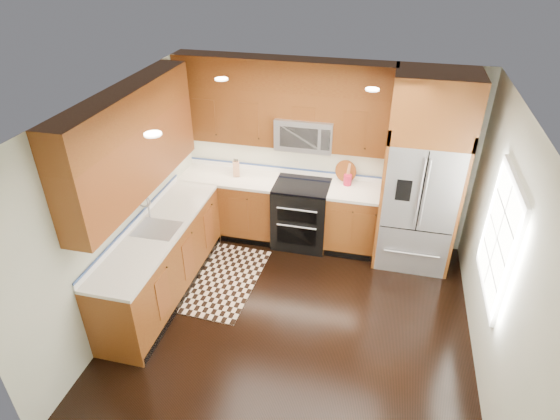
% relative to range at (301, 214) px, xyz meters
% --- Properties ---
extents(ground, '(4.00, 4.00, 0.00)m').
position_rel_range_xyz_m(ground, '(0.25, -1.67, -0.47)').
color(ground, black).
rests_on(ground, ground).
extents(wall_back, '(4.00, 0.02, 2.60)m').
position_rel_range_xyz_m(wall_back, '(0.25, 0.33, 0.83)').
color(wall_back, beige).
rests_on(wall_back, ground).
extents(wall_left, '(0.02, 4.00, 2.60)m').
position_rel_range_xyz_m(wall_left, '(-1.75, -1.67, 0.83)').
color(wall_left, beige).
rests_on(wall_left, ground).
extents(wall_right, '(0.02, 4.00, 2.60)m').
position_rel_range_xyz_m(wall_right, '(2.25, -1.67, 0.83)').
color(wall_right, beige).
rests_on(wall_right, ground).
extents(window, '(0.04, 1.10, 1.30)m').
position_rel_range_xyz_m(window, '(2.23, -1.47, 0.93)').
color(window, white).
rests_on(window, ground).
extents(base_cabinets, '(2.85, 3.00, 0.90)m').
position_rel_range_xyz_m(base_cabinets, '(-0.98, -0.77, -0.02)').
color(base_cabinets, brown).
rests_on(base_cabinets, ground).
extents(countertop, '(2.86, 3.01, 0.04)m').
position_rel_range_xyz_m(countertop, '(-0.84, -0.65, 0.45)').
color(countertop, silver).
rests_on(countertop, base_cabinets).
extents(upper_cabinets, '(2.85, 3.00, 1.15)m').
position_rel_range_xyz_m(upper_cabinets, '(-0.90, -0.58, 1.56)').
color(upper_cabinets, brown).
rests_on(upper_cabinets, ground).
extents(range, '(0.76, 0.67, 0.95)m').
position_rel_range_xyz_m(range, '(0.00, 0.00, 0.00)').
color(range, black).
rests_on(range, ground).
extents(microwave, '(0.76, 0.40, 0.42)m').
position_rel_range_xyz_m(microwave, '(-0.00, 0.13, 1.19)').
color(microwave, '#B2B2B7').
rests_on(microwave, ground).
extents(refrigerator, '(0.98, 0.75, 2.60)m').
position_rel_range_xyz_m(refrigerator, '(1.55, -0.04, 0.83)').
color(refrigerator, '#B2B2B7').
rests_on(refrigerator, ground).
extents(sink_faucet, '(0.54, 0.44, 0.37)m').
position_rel_range_xyz_m(sink_faucet, '(-1.48, -1.44, 0.52)').
color(sink_faucet, '#B2B2B7').
rests_on(sink_faucet, countertop).
extents(rug, '(0.97, 1.53, 0.01)m').
position_rel_range_xyz_m(rug, '(-0.83, -1.10, -0.46)').
color(rug, black).
rests_on(rug, ground).
extents(knife_block, '(0.13, 0.15, 0.25)m').
position_rel_range_xyz_m(knife_block, '(-0.97, 0.08, 0.57)').
color(knife_block, tan).
rests_on(knife_block, countertop).
extents(utensil_crock, '(0.13, 0.13, 0.32)m').
position_rel_range_xyz_m(utensil_crock, '(0.60, 0.16, 0.58)').
color(utensil_crock, '#A91432').
rests_on(utensil_crock, countertop).
extents(cutting_board, '(0.39, 0.39, 0.02)m').
position_rel_range_xyz_m(cutting_board, '(0.56, 0.27, 0.48)').
color(cutting_board, brown).
rests_on(cutting_board, countertop).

